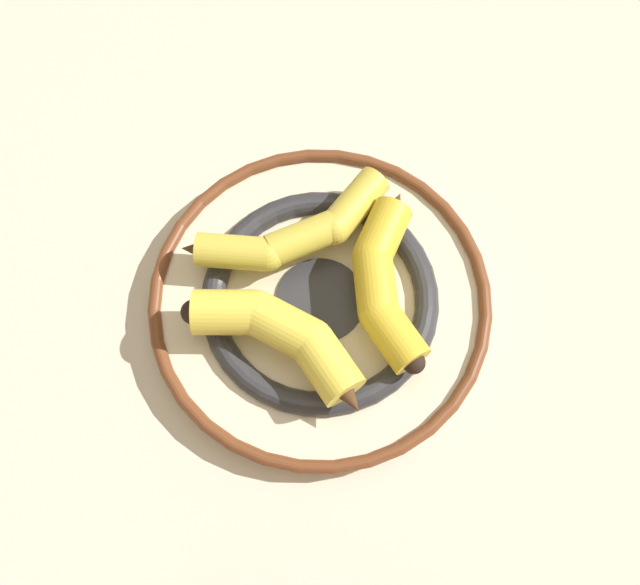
# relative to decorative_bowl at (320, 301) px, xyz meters

# --- Properties ---
(ground_plane) EXTENTS (2.80, 2.80, 0.00)m
(ground_plane) POSITION_rel_decorative_bowl_xyz_m (-0.01, -0.03, -0.02)
(ground_plane) COLOR beige
(decorative_bowl) EXTENTS (0.31, 0.31, 0.03)m
(decorative_bowl) POSITION_rel_decorative_bowl_xyz_m (0.00, 0.00, 0.00)
(decorative_bowl) COLOR beige
(decorative_bowl) RESTS_ON ground_plane
(banana_a) EXTENTS (0.18, 0.07, 0.04)m
(banana_a) POSITION_rel_decorative_bowl_xyz_m (0.01, 0.05, 0.04)
(banana_a) COLOR yellow
(banana_a) RESTS_ON decorative_bowl
(banana_b) EXTENTS (0.14, 0.17, 0.03)m
(banana_b) POSITION_rel_decorative_bowl_xyz_m (0.05, -0.03, 0.03)
(banana_b) COLOR gold
(banana_b) RESTS_ON decorative_bowl
(banana_c) EXTENTS (0.11, 0.15, 0.04)m
(banana_c) POSITION_rel_decorative_bowl_xyz_m (-0.04, -0.03, 0.04)
(banana_c) COLOR gold
(banana_c) RESTS_ON decorative_bowl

